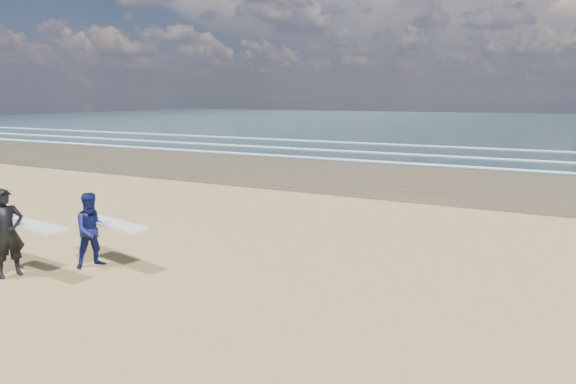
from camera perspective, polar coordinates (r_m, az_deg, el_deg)
The scene contains 2 objects.
surfer_near at distance 12.58m, azimuth -28.57°, elevation -3.92°, with size 2.24×1.11×1.94m.
surfer_far at distance 12.53m, azimuth -20.73°, elevation -3.90°, with size 2.26×1.33×1.72m.
Camera 1 is at (9.83, -6.41, 3.86)m, focal length 32.00 mm.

